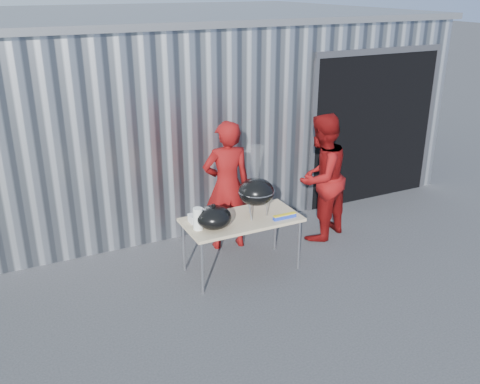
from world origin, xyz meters
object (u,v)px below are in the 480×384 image
kettle_grill (256,187)px  person_cook (227,186)px  folding_table (242,221)px  person_bystander (321,178)px

kettle_grill → person_cook: bearing=95.2°
folding_table → kettle_grill: kettle_grill is taller
folding_table → person_bystander: (1.48, 0.40, 0.23)m
person_cook → kettle_grill: bearing=104.1°
kettle_grill → person_cook: (-0.07, 0.74, -0.23)m
folding_table → person_bystander: bearing=15.2°
kettle_grill → person_cook: size_ratio=0.51×
kettle_grill → folding_table: bearing=173.4°
folding_table → kettle_grill: size_ratio=1.59×
folding_table → person_bystander: size_ratio=0.80×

